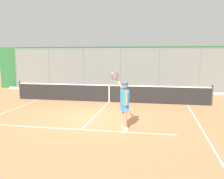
% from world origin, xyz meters
% --- Properties ---
extents(ground_plane, '(60.00, 60.00, 0.00)m').
position_xyz_m(ground_plane, '(0.00, 0.00, 0.00)').
color(ground_plane, '#C67A4C').
extents(court_line_markings, '(8.45, 9.36, 0.01)m').
position_xyz_m(court_line_markings, '(0.00, 1.86, 0.00)').
color(court_line_markings, white).
rests_on(court_line_markings, ground).
extents(fence_backdrop, '(19.14, 1.37, 3.17)m').
position_xyz_m(fence_backdrop, '(-0.00, -8.32, 1.57)').
color(fence_backdrop, slate).
rests_on(fence_backdrop, ground).
extents(tennis_net, '(10.86, 0.09, 1.07)m').
position_xyz_m(tennis_net, '(0.00, -3.62, 0.49)').
color(tennis_net, '#2D2D2D').
rests_on(tennis_net, ground).
extents(tennis_player, '(0.83, 1.21, 1.94)m').
position_xyz_m(tennis_player, '(-1.46, 1.04, 0.97)').
color(tennis_player, silver).
rests_on(tennis_player, ground).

